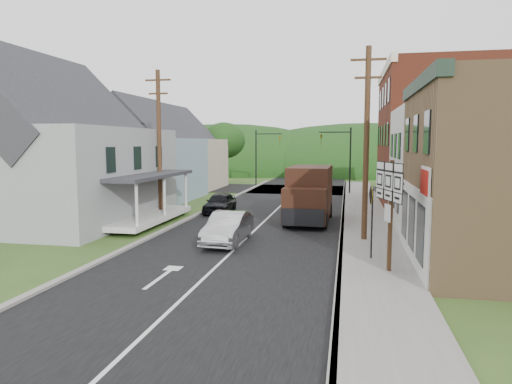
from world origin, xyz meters
The scene contains 24 objects.
ground centered at (0.00, 0.00, 0.00)m, with size 120.00×120.00×0.00m, color #2D4719.
road centered at (0.00, 10.00, 0.00)m, with size 9.00×90.00×0.02m, color black.
cross_road centered at (0.00, 27.00, 0.00)m, with size 60.00×9.00×0.02m, color black.
sidewalk_right centered at (5.90, 8.00, 0.07)m, with size 2.80×55.00×0.15m, color slate.
curb_right centered at (4.55, 8.00, 0.07)m, with size 0.20×55.00×0.15m, color slate.
curb_left centered at (-4.65, 8.00, 0.06)m, with size 0.30×55.00×0.12m, color slate.
storefront_white centered at (11.30, 7.50, 3.25)m, with size 8.00×7.00×6.50m, color silver.
storefront_red centered at (11.30, 17.00, 5.00)m, with size 8.00×12.00×10.00m, color maroon.
house_gray centered at (-12.00, 6.00, 4.23)m, with size 10.20×12.24×8.35m.
house_blue centered at (-11.00, 17.00, 3.69)m, with size 7.14×8.16×7.28m.
house_cream centered at (-11.50, 26.00, 3.69)m, with size 7.14×8.16×7.28m.
utility_pole_right centered at (5.60, 3.50, 4.66)m, with size 1.60×0.26×9.00m.
utility_pole_left centered at (-6.50, 8.00, 4.66)m, with size 1.60×0.26×9.00m.
traffic_signal_right centered at (4.30, 23.50, 3.76)m, with size 2.87×0.20×6.00m.
traffic_signal_left centered at (-4.30, 30.50, 3.76)m, with size 2.87×0.20×6.00m.
tree_left_b centered at (-17.00, 12.00, 4.88)m, with size 4.80×4.80×6.94m.
tree_left_c centered at (-19.00, 20.00, 5.94)m, with size 5.80×5.80×8.41m.
tree_left_d centered at (-9.00, 32.00, 4.88)m, with size 4.80×4.80×6.94m.
forested_ridge centered at (0.00, 55.00, 0.00)m, with size 90.00×30.00×16.00m, color black.
silver_sedan centered at (-0.60, 1.96, 0.72)m, with size 1.52×4.36×1.44m, color #B8B8BD.
dark_sedan centered at (-3.47, 10.72, 0.67)m, with size 1.59×3.95×1.34m, color black.
delivery_van centered at (2.60, 8.37, 1.65)m, with size 2.54×5.88×3.26m.
route_sign_cluster centered at (6.23, -1.82, 2.69)m, with size 0.75×2.16×3.92m.
warning_sign centered at (5.72, -0.06, 2.00)m, with size 0.16×0.80×2.90m.
Camera 1 is at (4.76, -18.19, 4.67)m, focal length 32.00 mm.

